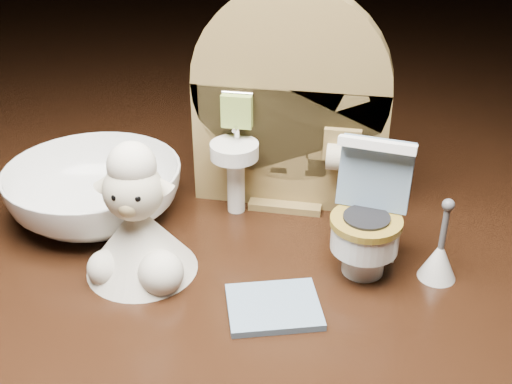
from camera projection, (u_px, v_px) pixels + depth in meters
backdrop_panel at (288, 115)px, 0.42m from camera, size 0.13×0.05×0.15m
toy_toilet at (369, 222)px, 0.37m from camera, size 0.04×0.06×0.08m
bath_mat at (274, 307)px, 0.35m from camera, size 0.06×0.05×0.00m
toilet_brush at (439, 257)px, 0.37m from camera, size 0.02×0.02×0.05m
plush_lamb at (138, 229)px, 0.37m from camera, size 0.07×0.07×0.09m
ceramic_bowl at (95, 192)px, 0.43m from camera, size 0.13×0.13×0.04m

